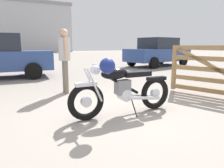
# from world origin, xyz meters

# --- Properties ---
(ground_plane) EXTENTS (80.00, 80.00, 0.00)m
(ground_plane) POSITION_xyz_m (0.00, 0.00, 0.00)
(ground_plane) COLOR gray
(vintage_motorcycle) EXTENTS (2.08, 0.74, 1.07)m
(vintage_motorcycle) POSITION_xyz_m (-0.14, 0.04, 0.49)
(vintage_motorcycle) COLOR black
(vintage_motorcycle) RESTS_ON ground_plane
(bystander) EXTENTS (0.30, 0.46, 1.66)m
(bystander) POSITION_xyz_m (-0.56, 2.26, 1.02)
(bystander) COLOR #706656
(bystander) RESTS_ON ground_plane
(dark_sedan_left) EXTENTS (4.45, 2.50, 1.67)m
(dark_sedan_left) POSITION_xyz_m (6.34, 6.90, 0.84)
(dark_sedan_left) COLOR black
(dark_sedan_left) RESTS_ON ground_plane
(industrial_building) EXTENTS (16.98, 10.56, 17.39)m
(industrial_building) POSITION_xyz_m (0.80, 37.75, 4.21)
(industrial_building) COLOR #B2B2B7
(industrial_building) RESTS_ON ground_plane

